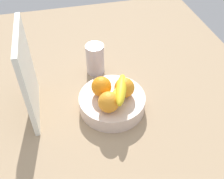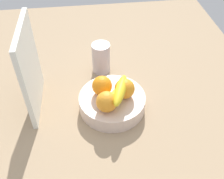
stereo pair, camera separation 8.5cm
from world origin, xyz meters
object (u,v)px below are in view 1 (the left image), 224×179
banana_bunch (119,93)px  cutting_board (28,76)px  orange_front_left (101,87)px  fruit_bowl (112,102)px  thermos_tumbler (95,59)px  orange_front_right (109,102)px  orange_center (124,88)px

banana_bunch → cutting_board: cutting_board is taller
orange_front_left → cutting_board: (4.00, 26.48, 7.74)cm
fruit_bowl → orange_front_left: (2.63, 3.62, 7.13)cm
thermos_tumbler → banana_bunch: bearing=-171.8°
fruit_bowl → thermos_tumbler: 25.12cm
orange_front_right → orange_center: 9.89cm
orange_center → banana_bunch: banana_bunch is taller
fruit_bowl → cutting_board: bearing=77.6°
orange_front_left → orange_front_right: size_ratio=1.00×
fruit_bowl → cutting_board: cutting_board is taller
orange_front_right → thermos_tumbler: bearing=-1.7°
orange_front_left → orange_front_right: same height
banana_bunch → orange_center: bearing=-50.7°
fruit_bowl → orange_front_right: size_ratio=3.34×
cutting_board → thermos_tumbler: size_ratio=2.49×
orange_front_right → thermos_tumbler: thermos_tumbler is taller
orange_center → cutting_board: 36.53cm
orange_front_right → orange_center: same height
thermos_tumbler → orange_front_left: bearing=175.6°
orange_center → banana_bunch: bearing=129.3°
orange_front_left → cutting_board: bearing=81.4°
banana_bunch → cutting_board: (9.19, 32.09, 7.53)cm
fruit_bowl → orange_front_left: bearing=54.0°
fruit_bowl → cutting_board: 34.22cm
fruit_bowl → cutting_board: (6.63, 30.10, 14.87)cm
banana_bunch → fruit_bowl: bearing=37.8°
orange_front_left → orange_center: 9.01cm
orange_front_left → thermos_tumbler: bearing=-4.4°
orange_front_right → orange_center: (6.11, -7.77, 0.00)cm
fruit_bowl → orange_center: size_ratio=3.34×
orange_front_right → cutting_board: cutting_board is taller
cutting_board → thermos_tumbler: 35.16cm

